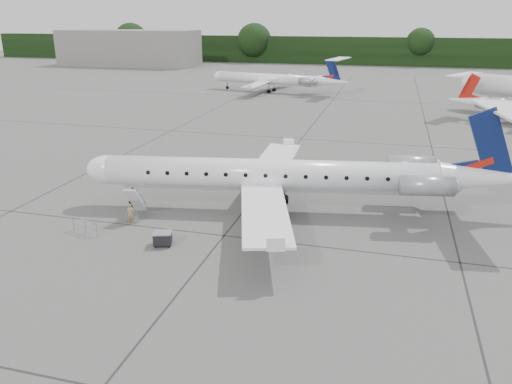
% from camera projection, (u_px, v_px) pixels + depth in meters
% --- Properties ---
extents(ground, '(320.00, 320.00, 0.00)m').
position_uv_depth(ground, '(283.00, 259.00, 29.82)').
color(ground, '#62625F').
rests_on(ground, ground).
extents(treeline, '(260.00, 4.00, 8.00)m').
position_uv_depth(treeline, '(377.00, 51.00, 146.79)').
color(treeline, black).
rests_on(treeline, ground).
extents(terminal_building, '(40.00, 14.00, 10.00)m').
position_uv_depth(terminal_building, '(129.00, 48.00, 145.55)').
color(terminal_building, slate).
rests_on(terminal_building, ground).
extents(main_regional_jet, '(34.10, 27.10, 7.88)m').
position_uv_depth(main_regional_jet, '(269.00, 160.00, 36.03)').
color(main_regional_jet, white).
rests_on(main_regional_jet, ground).
extents(airstair, '(1.22, 2.32, 2.47)m').
position_uv_depth(airstair, '(135.00, 201.00, 35.63)').
color(airstair, white).
rests_on(airstair, ground).
extents(passenger, '(0.61, 0.46, 1.50)m').
position_uv_depth(passenger, '(130.00, 214.00, 34.62)').
color(passenger, '#9C8255').
rests_on(passenger, ground).
extents(safety_railing, '(2.15, 0.65, 1.00)m').
position_uv_depth(safety_railing, '(85.00, 227.00, 33.18)').
color(safety_railing, '#94979C').
rests_on(safety_railing, ground).
extents(baggage_cart, '(1.32, 1.19, 0.96)m').
position_uv_depth(baggage_cart, '(163.00, 238.00, 31.49)').
color(baggage_cart, black).
rests_on(baggage_cart, ground).
extents(bg_regional_left, '(29.13, 23.36, 6.83)m').
position_uv_depth(bg_regional_left, '(267.00, 74.00, 94.82)').
color(bg_regional_left, white).
rests_on(bg_regional_left, ground).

